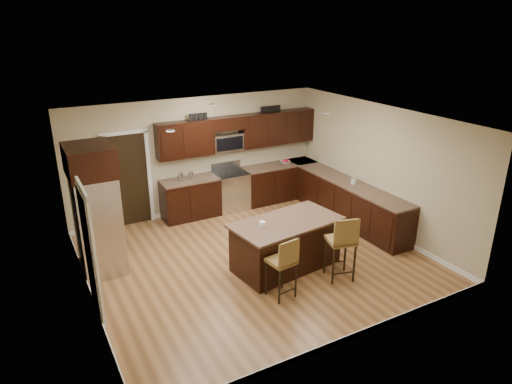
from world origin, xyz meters
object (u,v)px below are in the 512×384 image
island (286,245)px  stool_left (284,261)px  refrigerator (96,209)px  stool_right (343,241)px  range (231,190)px

island → stool_left: size_ratio=1.94×
stool_left → refrigerator: size_ratio=0.46×
refrigerator → stool_left: bearing=-44.4°
island → stool_right: size_ratio=1.73×
stool_right → refrigerator: size_ratio=0.52×
island → range: bearing=76.9°
range → refrigerator: 3.68m
island → refrigerator: size_ratio=0.89×
stool_left → refrigerator: (-2.42, 2.36, 0.53)m
range → island: (-0.31, -2.97, -0.04)m
stool_left → stool_right: bearing=-8.2°
range → stool_left: bearing=-103.0°
island → stool_left: bearing=-131.4°
island → stool_left: 1.05m
island → stool_right: (0.61, -0.85, 0.32)m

